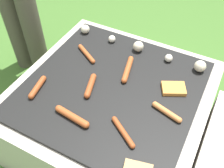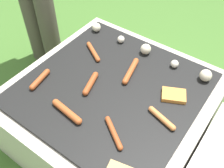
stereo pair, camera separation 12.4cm
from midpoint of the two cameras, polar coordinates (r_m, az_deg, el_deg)
name	(u,v)px [view 2 (the right image)]	position (r m, az deg, el deg)	size (l,w,h in m)	color
ground_plane	(112,135)	(1.60, 2.27, -11.20)	(14.00, 14.00, 0.00)	#3D6628
grill	(112,114)	(1.43, 2.51, -6.66)	(0.91, 0.91, 0.43)	#B2AA9E
sausage_back_center	(114,133)	(1.09, 3.69, -10.71)	(0.15, 0.10, 0.02)	#93421E
sausage_front_right	(162,118)	(1.16, 13.86, -7.41)	(0.15, 0.06, 0.03)	#C6753D
sausage_mid_right	(131,71)	(1.32, 6.80, 2.72)	(0.07, 0.19, 0.03)	#A34C23
sausage_back_left	(40,79)	(1.31, -12.83, 0.86)	(0.05, 0.15, 0.03)	#93421E
sausage_mid_left	(91,83)	(1.25, -1.86, 0.00)	(0.07, 0.15, 0.03)	#93421E
sausage_front_center	(93,52)	(1.43, -1.64, 6.96)	(0.15, 0.10, 0.02)	#A34C23
sausage_back_right	(67,111)	(1.15, -6.77, -6.13)	(0.18, 0.05, 0.03)	#A34C23
bread_slice_left	(174,95)	(1.26, 16.08, -2.53)	(0.13, 0.12, 0.02)	#D18438
mushroom_row	(152,52)	(1.43, 11.24, 6.69)	(0.74, 0.07, 0.06)	beige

